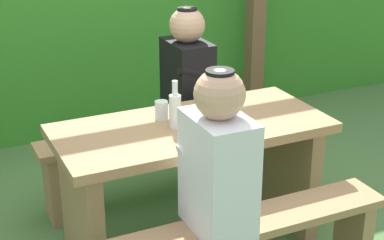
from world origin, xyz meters
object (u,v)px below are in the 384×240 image
bench_far (152,149)px  person_white_shirt (218,159)px  drinking_glass (161,110)px  picnic_table (192,164)px  bottle_right (219,106)px  bottle_left (175,109)px  cell_phone (217,132)px  person_black_coat (188,72)px

bench_far → person_white_shirt: person_white_shirt is taller
bench_far → drinking_glass: drinking_glass is taller
picnic_table → bottle_right: size_ratio=6.08×
bottle_left → bottle_right: (0.22, -0.05, -0.00)m
person_white_shirt → bottle_left: 0.58m
bottle_left → bottle_right: size_ratio=1.06×
bench_far → bottle_right: bottle_right is taller
picnic_table → bottle_left: size_ratio=5.74×
bench_far → bottle_right: (0.13, -0.62, 0.47)m
drinking_glass → bottle_left: 0.13m
bottle_right → picnic_table: bearing=160.9°
bench_far → bottle_right: 0.79m
bench_far → cell_phone: 0.83m
bench_far → cell_phone: (0.06, -0.73, 0.39)m
person_white_shirt → bottle_right: 0.59m
picnic_table → cell_phone: bearing=-68.1°
bottle_right → cell_phone: size_ratio=1.64×
bench_far → person_white_shirt: (-0.15, -1.14, 0.46)m
picnic_table → person_black_coat: 0.69m
picnic_table → bottle_right: (0.13, -0.05, 0.32)m
person_white_shirt → bottle_left: person_white_shirt is taller
drinking_glass → bottle_left: (0.02, -0.12, 0.05)m
picnic_table → person_black_coat: (0.24, 0.57, 0.31)m
person_white_shirt → person_black_coat: bearing=71.2°
person_black_coat → person_white_shirt: bearing=-108.8°
person_white_shirt → bottle_right: (0.28, 0.52, 0.01)m
person_black_coat → drinking_glass: person_black_coat is taller
drinking_glass → bottle_left: size_ratio=0.40×
bench_far → drinking_glass: (-0.11, -0.45, 0.43)m
bench_far → person_black_coat: bearing=-0.8°
person_white_shirt → drinking_glass: (0.03, 0.69, -0.03)m
bottle_left → bench_far: bearing=80.7°
bottle_left → cell_phone: 0.24m
picnic_table → bench_far: size_ratio=1.00×
person_white_shirt → bottle_right: person_white_shirt is taller
person_black_coat → cell_phone: (-0.18, -0.73, -0.08)m
person_black_coat → bottle_left: (-0.33, -0.56, 0.01)m
bottle_left → person_white_shirt: bearing=-95.6°
drinking_glass → bottle_right: size_ratio=0.43×
bottle_right → bench_far: bearing=102.0°
person_black_coat → bottle_left: 0.65m
bench_far → bottle_right: size_ratio=6.08×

